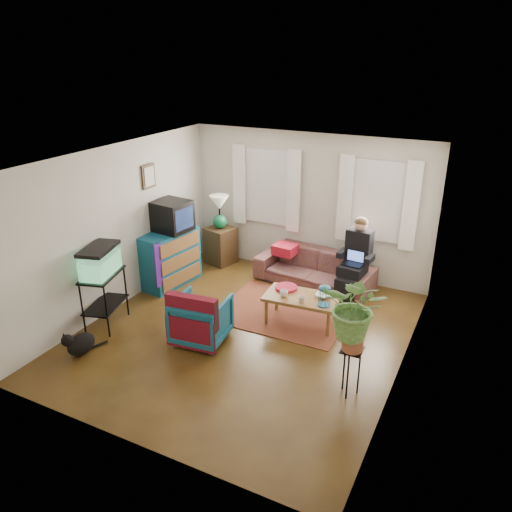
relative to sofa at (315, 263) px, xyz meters
The scene contains 31 objects.
floor 2.12m from the sofa, 99.34° to the right, with size 4.50×5.00×0.01m, color #4F2B14.
ceiling 3.02m from the sofa, 99.34° to the right, with size 4.50×5.00×0.01m, color white.
wall_back 1.06m from the sofa, 126.84° to the left, with size 4.50×0.01×2.60m, color silver.
wall_front 4.65m from the sofa, 94.24° to the right, with size 4.50×0.01×2.60m, color silver.
wall_left 3.42m from the sofa, 141.61° to the right, with size 0.01×5.00×2.60m, color silver.
wall_right 2.94m from the sofa, 46.98° to the right, with size 0.01×5.00×2.60m, color silver.
window_left 1.67m from the sofa, 159.29° to the left, with size 1.08×0.04×1.38m, color white.
window_right 1.52m from the sofa, 25.22° to the left, with size 1.08×0.04×1.38m, color white.
curtains_left 1.65m from the sofa, 162.89° to the left, with size 1.36×0.06×1.50m, color white.
curtains_right 1.50m from the sofa, 20.98° to the left, with size 1.36×0.06×1.50m, color white.
picture_frame 3.21m from the sofa, 154.82° to the right, with size 0.04×0.32×0.40m, color #3D2616.
area_rug 1.24m from the sofa, 92.90° to the right, with size 2.00×1.60×0.01m, color brown.
sofa is the anchor object (origin of this frame).
seated_person 0.78m from the sofa, ahead, with size 0.52×0.64×1.24m, color black, non-canonical shape.
side_table 1.99m from the sofa, behind, with size 0.49×0.49×0.72m, color #402118.
table_lamp 2.08m from the sofa, behind, with size 0.37×0.37×0.66m, color white, non-canonical shape.
dresser 2.58m from the sofa, 154.49° to the right, with size 0.55×1.09×0.98m, color navy.
crt_tv 2.64m from the sofa, 156.31° to the right, with size 0.60×0.55×0.52m, color black.
aquarium_stand 3.60m from the sofa, 130.44° to the right, with size 0.42×0.76×0.84m, color black.
aquarium 3.66m from the sofa, 130.44° to the right, with size 0.38×0.69×0.44m, color #7FD899.
black_cat 4.10m from the sofa, 120.83° to the right, with size 0.29×0.44×0.38m, color black.
armchair 2.59m from the sofa, 108.10° to the right, with size 0.72×0.68×0.74m, color #125C6E.
serape_throw 2.86m from the sofa, 105.71° to the right, with size 0.75×0.17×0.61m, color #9E0A0A.
coffee_table 1.43m from the sofa, 77.65° to the right, with size 1.11×0.61×0.46m, color brown.
cup_a 1.51m from the sofa, 87.78° to the right, with size 0.13×0.13×0.10m, color white.
cup_b 1.61m from the sofa, 76.79° to the right, with size 0.10×0.10×0.09m, color beige.
bowl 1.40m from the sofa, 64.62° to the right, with size 0.22×0.22×0.05m, color white.
snack_tray 1.26m from the sofa, 90.47° to the right, with size 0.34×0.34×0.04m, color #B21414.
birdcage 1.67m from the sofa, 65.18° to the right, with size 0.18×0.18×0.32m, color #115B6B, non-canonical shape.
plant_stand 3.08m from the sofa, 61.64° to the right, with size 0.27×0.27×0.64m, color black.
potted_plant 3.15m from the sofa, 61.64° to the right, with size 0.73×0.63×0.81m, color #599947.
Camera 1 is at (3.02, -5.64, 3.93)m, focal length 35.00 mm.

